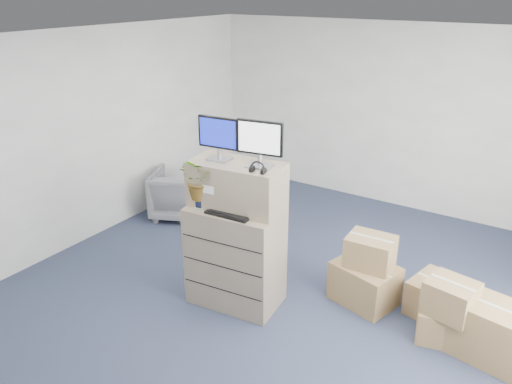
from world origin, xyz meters
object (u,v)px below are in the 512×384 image
(monitor_right, at_px, (260,141))
(water_bottle, at_px, (242,194))
(monitor_left, at_px, (219,136))
(office_chair, at_px, (180,191))
(filing_cabinet_lower, at_px, (236,256))
(potted_plant, at_px, (202,185))
(keyboard, at_px, (229,214))

(monitor_right, xyz_separation_m, water_bottle, (-0.20, -0.02, -0.59))
(monitor_left, bearing_deg, office_chair, 137.01)
(filing_cabinet_lower, relative_size, potted_plant, 2.16)
(potted_plant, bearing_deg, water_bottle, 28.32)
(office_chair, bearing_deg, filing_cabinet_lower, 120.70)
(monitor_left, distance_m, water_bottle, 0.64)
(water_bottle, height_order, office_chair, water_bottle)
(monitor_left, xyz_separation_m, office_chair, (-1.78, 1.31, -1.47))
(monitor_right, relative_size, office_chair, 0.60)
(keyboard, relative_size, water_bottle, 1.58)
(filing_cabinet_lower, distance_m, potted_plant, 0.88)
(monitor_left, relative_size, water_bottle, 1.49)
(filing_cabinet_lower, xyz_separation_m, monitor_right, (0.26, 0.08, 1.31))
(potted_plant, distance_m, office_chair, 2.45)
(filing_cabinet_lower, distance_m, keyboard, 0.60)
(monitor_left, height_order, monitor_right, monitor_right)
(water_bottle, distance_m, potted_plant, 0.43)
(keyboard, bearing_deg, monitor_right, 44.41)
(office_chair, bearing_deg, potted_plant, 113.17)
(monitor_right, bearing_deg, monitor_left, 175.86)
(monitor_right, distance_m, keyboard, 0.80)
(office_chair, bearing_deg, water_bottle, 122.52)
(monitor_left, distance_m, monitor_right, 0.47)
(monitor_left, distance_m, potted_plant, 0.53)
(monitor_left, relative_size, monitor_right, 0.96)
(monitor_right, bearing_deg, office_chair, 140.89)
(filing_cabinet_lower, bearing_deg, water_bottle, 35.69)
(monitor_left, xyz_separation_m, potted_plant, (-0.10, -0.18, -0.49))
(monitor_right, height_order, potted_plant, monitor_right)
(keyboard, relative_size, potted_plant, 0.92)
(monitor_right, distance_m, potted_plant, 0.79)
(water_bottle, distance_m, office_chair, 2.58)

